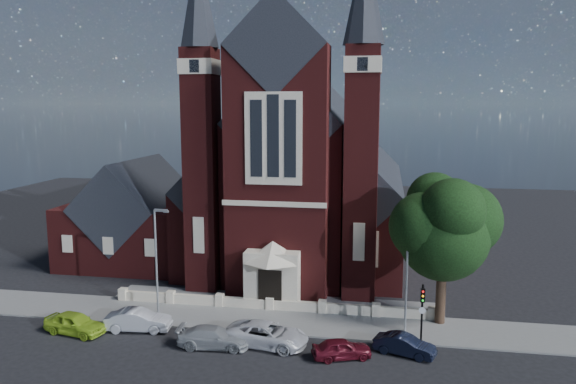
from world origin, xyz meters
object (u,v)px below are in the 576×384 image
Objects in this scene: traffic_signal at (422,306)px; car_silver_b at (214,337)px; church at (303,177)px; street_tree at (445,230)px; car_white_suv at (267,334)px; car_silver_a at (138,320)px; car_lime_van at (75,323)px; street_lamp_right at (408,268)px; car_navy at (405,345)px; car_dark_red at (342,349)px; parish_hall at (137,221)px; street_lamp_left at (157,256)px.

car_silver_b is at bearing -167.28° from traffic_signal.
street_tree is at bearing -53.83° from church.
traffic_signal is 10.32m from car_white_suv.
street_tree is at bearing 64.05° from traffic_signal.
church reaches higher than traffic_signal.
church is 23.86m from car_white_suv.
car_lime_van is at bearing 100.39° from car_silver_a.
street_lamp_right is 2.11× the size of car_navy.
traffic_signal reaches higher than car_dark_red.
church reaches higher than car_silver_a.
church is at bearing 42.08° from car_navy.
church is at bearing -27.58° from car_silver_a.
car_silver_b is at bearing -159.70° from street_lamp_right.
car_silver_a is at bearing -171.14° from street_lamp_right.
car_silver_a is (7.77, -16.86, -3.26)m from parish_hall.
car_lime_van is at bearing -78.40° from parish_hall.
street_lamp_left is at bearing 52.07° from car_dark_red.
church reaches higher than car_white_suv.
car_silver_b is at bearing -95.47° from church.
street_lamp_right reaches higher than car_dark_red.
street_lamp_left is at bearing -35.23° from car_lime_van.
church reaches higher than car_navy.
car_white_suv is at bearing -157.66° from street_lamp_right.
parish_hall is at bearing 156.74° from street_tree.
car_white_suv reaches higher than car_silver_a.
car_silver_a reaches higher than car_dark_red.
car_lime_van is at bearing -173.77° from traffic_signal.
street_lamp_left is at bearing 47.47° from car_silver_b.
car_white_suv is at bearing -76.75° from car_lime_van.
street_lamp_left is 8.26m from car_silver_b.
traffic_signal is 1.08× the size of car_dark_red.
church is 21.76m from street_lamp_right.
car_dark_red is 0.96× the size of car_navy.
car_silver_a is 9.34m from car_white_suv.
traffic_signal is at bearing -61.80° from church.
church is at bearing -16.54° from car_lime_van.
church is at bearing 17.16° from parish_hall.
church is at bearing 118.20° from traffic_signal.
car_dark_red is (4.95, -1.01, -0.13)m from car_white_suv.
car_lime_van is 0.94× the size of car_silver_b.
car_lime_van is 0.97× the size of car_silver_a.
car_lime_van is at bearing 109.89° from car_navy.
street_lamp_right is at bearing 0.00° from street_lamp_left.
street_tree is 14.17m from car_white_suv.
street_lamp_right is 23.07m from car_lime_van.
car_dark_red is at bearing -130.79° from street_lamp_right.
street_tree is at bearing -23.26° from parish_hall.
car_silver_a is at bearing 70.44° from car_silver_b.
car_dark_red is (14.25, -1.86, -0.12)m from car_silver_a.
car_silver_b is at bearing 113.28° from car_navy.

